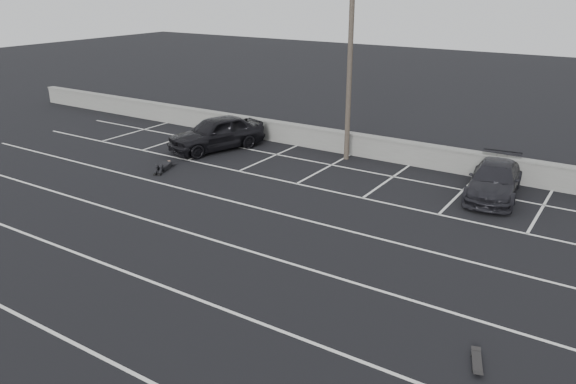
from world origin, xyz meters
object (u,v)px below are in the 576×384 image
Objects in this scene: car_left at (216,133)px; skateboard at (477,362)px; trash_bin at (506,174)px; utility_pole at (350,64)px; car_right at (494,180)px; person at (165,163)px.

skateboard is (15.48, -9.90, -0.75)m from car_left.
car_left is 13.44m from trash_bin.
utility_pole reaches higher than trash_bin.
car_right is 1.97× the size of person.
person is (-13.22, -6.01, -0.21)m from trash_bin.
utility_pole is 10.48× the size of skateboard.
car_left is 1.08× the size of car_right.
car_right reaches higher than skateboard.
skateboard is (2.34, -10.71, -0.57)m from car_right.
trash_bin reaches higher than person.
trash_bin is at bearing 0.36° from person.
trash_bin is 1.01× the size of skateboard.
trash_bin is (13.22, 2.43, -0.40)m from car_left.
utility_pole is at bearing 109.79° from skateboard.
utility_pole is 15.75m from skateboard.
utility_pole is (-7.01, 1.22, 3.74)m from car_right.
car_left reaches higher than trash_bin.
car_right is at bearing 23.48° from car_left.
skateboard is (15.48, -6.32, -0.14)m from person.
car_left is at bearing -161.68° from utility_pole.
person reaches higher than skateboard.
person is (-13.15, -4.39, -0.44)m from car_right.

